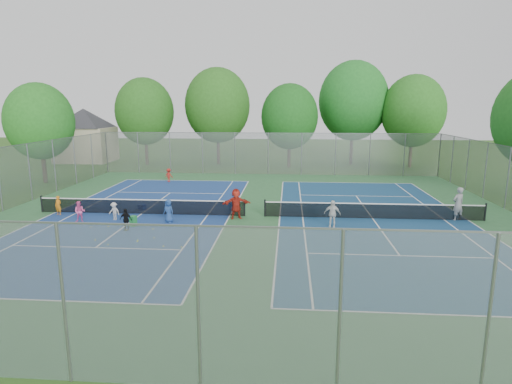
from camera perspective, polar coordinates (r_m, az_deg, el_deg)
ground at (r=25.85m, az=-0.17°, el=-3.27°), size 120.00×120.00×0.00m
court_pad at (r=25.84m, az=-0.17°, el=-3.25°), size 32.00×32.00×0.01m
court_left at (r=27.29m, az=-15.00°, el=-2.83°), size 10.97×23.77×0.01m
court_right at (r=26.24m, az=15.28°, el=-3.42°), size 10.97×23.77×0.01m
net_left at (r=27.19m, az=-15.05°, el=-1.94°), size 12.87×0.10×0.91m
net_right at (r=26.13m, az=15.33°, el=-2.49°), size 12.87×0.10×0.91m
fence_north at (r=41.21m, az=1.62°, el=5.12°), size 32.00×0.10×4.00m
fence_south at (r=10.23m, az=-7.69°, el=-15.32°), size 32.00×0.10×4.00m
house at (r=54.54m, az=-21.92°, el=8.20°), size 11.03×11.03×7.30m
tree_nw at (r=49.57m, az=-14.64°, el=10.35°), size 6.40×6.40×9.58m
tree_nl at (r=48.57m, az=-5.15°, el=11.42°), size 7.20×7.20×10.69m
tree_nc at (r=45.92m, az=4.50°, el=9.99°), size 6.00×6.00×8.85m
tree_nr at (r=49.40m, az=12.85°, el=11.76°), size 7.60×7.60×11.42m
tree_ne at (r=48.67m, az=20.25°, el=10.09°), size 6.60×6.60×9.77m
tree_side_w at (r=40.77m, az=-26.90°, el=8.39°), size 5.60×5.60×8.47m
ball_crate at (r=28.43m, az=-14.96°, el=-1.94°), size 0.52×0.52×0.34m
ball_hopper at (r=24.63m, az=-16.04°, el=-3.76°), size 0.40×0.40×0.59m
student_a at (r=28.68m, az=-24.87°, el=-1.65°), size 0.49×0.38×1.19m
student_b at (r=26.48m, az=-22.45°, el=-2.44°), size 0.67×0.57×1.22m
student_c at (r=26.20m, az=-18.38°, el=-2.46°), size 0.76×0.55×1.06m
student_d at (r=23.88m, az=-16.98°, el=-3.54°), size 0.74×0.41×1.20m
student_e at (r=24.90m, az=-11.58°, el=-2.50°), size 0.76×0.64×1.34m
student_f at (r=25.15m, az=-2.67°, el=-1.57°), size 1.76×0.97×1.81m
child_far_baseline at (r=38.04m, az=-11.54°, el=2.20°), size 0.87×0.69×1.18m
instructor at (r=27.38m, az=25.35°, el=-1.44°), size 0.84×0.71×1.97m
teen_court_b at (r=23.80m, az=10.13°, el=-2.87°), size 0.94×0.52×1.51m
tennis_ball_0 at (r=21.98m, az=-15.49°, el=-6.29°), size 0.07×0.07×0.07m
tennis_ball_1 at (r=25.12m, az=-21.16°, el=-4.42°), size 0.07×0.07×0.07m
tennis_ball_2 at (r=26.28m, az=-17.19°, el=-3.47°), size 0.07×0.07×0.07m
tennis_ball_3 at (r=22.71m, az=-20.64°, el=-6.04°), size 0.07×0.07×0.07m
tennis_ball_4 at (r=21.78m, az=-19.13°, el=-6.68°), size 0.07×0.07×0.07m
tennis_ball_5 at (r=21.84m, az=-15.54°, el=-6.40°), size 0.07×0.07×0.07m
tennis_ball_6 at (r=23.77m, az=-13.57°, el=-4.84°), size 0.07×0.07×0.07m
tennis_ball_7 at (r=23.92m, az=-16.92°, el=-4.92°), size 0.07×0.07×0.07m
tennis_ball_8 at (r=22.18m, az=-13.44°, el=-6.02°), size 0.07×0.07×0.07m
tennis_ball_9 at (r=24.89m, az=-19.09°, el=-4.42°), size 0.07×0.07×0.07m
tennis_ball_10 at (r=20.57m, az=-9.92°, el=-7.27°), size 0.07×0.07×0.07m
tennis_ball_11 at (r=20.84m, az=-12.24°, el=-7.11°), size 0.07×0.07×0.07m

